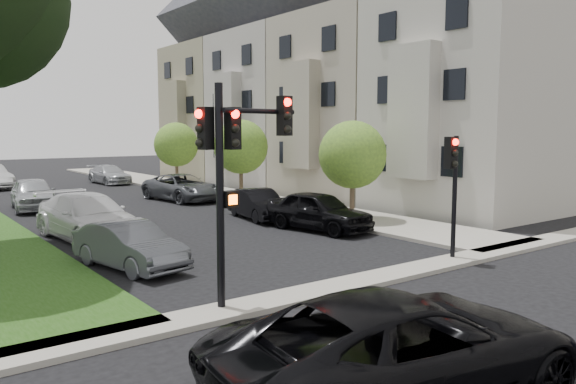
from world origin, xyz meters
TOP-DOWN VIEW (x-y plane):
  - ground at (0.00, 0.00)m, footprint 140.00×140.00m
  - sidewalk_right at (6.75, 24.00)m, footprint 3.50×44.00m
  - sidewalk_cross at (0.00, 2.00)m, footprint 60.00×1.00m
  - house_a at (12.45, 8.00)m, footprint 7.70×7.55m
  - house_b at (12.45, 15.50)m, footprint 7.70×7.55m
  - house_c at (12.45, 23.00)m, footprint 7.70×7.55m
  - house_d at (12.45, 30.50)m, footprint 7.70×7.55m
  - small_tree_a at (6.20, 8.96)m, footprint 2.75×2.75m
  - small_tree_b at (6.20, 17.50)m, footprint 2.86×2.86m
  - small_tree_c at (6.20, 25.25)m, footprint 2.81×2.81m
  - traffic_signal_main at (-3.43, 2.23)m, footprint 2.30×0.60m
  - traffic_signal_secondary at (3.70, 2.19)m, footprint 0.45×0.36m
  - car_cross_near at (-3.72, -2.64)m, footprint 5.83×3.19m
  - car_parked_0 at (3.86, 8.28)m, footprint 2.45×4.58m
  - car_parked_1 at (3.53, 11.82)m, footprint 1.92×4.02m
  - car_parked_2 at (3.73, 19.46)m, footprint 2.91×5.30m
  - car_parked_4 at (3.82, 31.01)m, footprint 2.07×4.50m
  - car_parked_5 at (-3.96, 6.88)m, footprint 2.08×4.06m
  - car_parked_6 at (-3.58, 11.68)m, footprint 2.72×5.57m
  - car_parked_7 at (-3.43, 20.49)m, footprint 2.33×4.65m

SIDE VIEW (x-z plane):
  - ground at x=0.00m, z-range 0.00..0.00m
  - sidewalk_right at x=6.75m, z-range 0.00..0.12m
  - sidewalk_cross at x=0.00m, z-range 0.00..0.12m
  - car_parked_1 at x=3.53m, z-range 0.00..1.27m
  - car_parked_4 at x=3.82m, z-range 0.00..1.27m
  - car_parked_5 at x=-3.96m, z-range 0.00..1.27m
  - car_parked_2 at x=3.73m, z-range 0.00..1.41m
  - car_parked_0 at x=3.86m, z-range 0.00..1.48m
  - car_parked_7 at x=-3.43m, z-range 0.00..1.52m
  - car_cross_near at x=-3.72m, z-range 0.00..1.55m
  - car_parked_6 at x=-3.58m, z-range 0.00..1.56m
  - traffic_signal_secondary at x=3.70m, z-range 0.71..4.29m
  - small_tree_a at x=6.20m, z-range 0.68..4.81m
  - small_tree_c at x=6.20m, z-range 0.70..4.91m
  - small_tree_b at x=6.20m, z-range 0.71..5.01m
  - traffic_signal_main at x=-3.43m, z-range 0.89..5.57m
  - house_a at x=12.45m, z-range -1.05..14.92m
  - house_b at x=12.45m, z-range -1.05..14.92m
  - house_c at x=12.45m, z-range -1.05..14.92m
  - house_d at x=12.45m, z-range -1.05..14.92m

